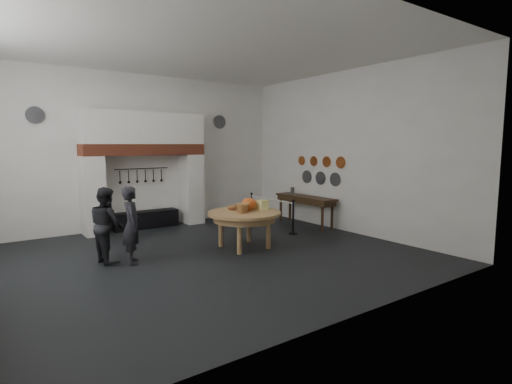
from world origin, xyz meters
TOP-DOWN VIEW (x-y plane):
  - floor at (0.00, 0.00)m, footprint 9.00×8.00m
  - ceiling at (0.00, 0.00)m, footprint 9.00×8.00m
  - wall_back at (0.00, 4.00)m, footprint 9.00×0.02m
  - wall_front at (0.00, -4.00)m, footprint 9.00×0.02m
  - wall_right at (4.50, 0.00)m, footprint 0.02×8.00m
  - chimney_pier_left at (-1.48, 3.65)m, footprint 0.55×0.70m
  - chimney_pier_right at (1.48, 3.65)m, footprint 0.55×0.70m
  - hearth_brick_band at (0.00, 3.65)m, footprint 3.50×0.72m
  - chimney_hood at (0.00, 3.65)m, footprint 3.50×0.70m
  - iron_range at (0.00, 3.72)m, footprint 1.90×0.45m
  - utensil_rail at (0.00, 3.92)m, footprint 1.60×0.02m
  - work_table at (1.10, 0.12)m, footprint 2.18×2.18m
  - pumpkin at (1.30, 0.22)m, footprint 0.36×0.36m
  - cheese_block_big at (1.60, 0.07)m, footprint 0.22×0.22m
  - cheese_block_small at (1.58, 0.37)m, footprint 0.18×0.18m
  - wicker_basket at (0.95, -0.03)m, footprint 0.40×0.40m
  - bread_loaf at (1.00, 0.47)m, footprint 0.31×0.18m
  - visitor_near at (-1.49, 0.42)m, footprint 0.51×0.66m
  - visitor_far at (-1.89, 0.82)m, footprint 0.72×0.86m
  - side_table at (4.10, 1.26)m, footprint 0.55×2.20m
  - pewter_jug at (4.10, 1.86)m, footprint 0.12×0.12m
  - copper_pan_a at (4.46, 0.20)m, footprint 0.03×0.34m
  - copper_pan_b at (4.46, 0.75)m, footprint 0.03×0.32m
  - copper_pan_c at (4.46, 1.30)m, footprint 0.03×0.30m
  - copper_pan_d at (4.46, 1.85)m, footprint 0.03×0.28m
  - pewter_plate_left at (4.46, 0.40)m, footprint 0.03×0.40m
  - pewter_plate_mid at (4.46, 1.00)m, footprint 0.03×0.40m
  - pewter_plate_right at (4.46, 1.60)m, footprint 0.03×0.40m
  - pewter_plate_back_left at (-2.70, 3.96)m, footprint 0.44×0.03m
  - pewter_plate_back_right at (2.70, 3.96)m, footprint 0.44×0.03m
  - barrier_post_near at (3.01, 0.56)m, footprint 0.05×0.05m
  - barrier_post_far at (3.01, 2.56)m, footprint 0.05×0.05m
  - barrier_rope at (3.01, 1.56)m, footprint 0.04×2.00m

SIDE VIEW (x-z plane):
  - floor at x=0.00m, z-range -0.01..0.01m
  - iron_range at x=0.00m, z-range 0.00..0.50m
  - barrier_post_near at x=3.01m, z-range 0.00..0.90m
  - barrier_post_far at x=3.01m, z-range 0.00..0.90m
  - visitor_far at x=-1.89m, z-range 0.00..1.59m
  - visitor_near at x=-1.49m, z-range 0.00..1.62m
  - work_table at x=1.10m, z-range 0.80..0.88m
  - barrier_rope at x=3.01m, z-range 0.83..0.87m
  - side_table at x=4.10m, z-range 0.84..0.90m
  - bread_loaf at x=1.00m, z-range 0.87..1.01m
  - cheese_block_small at x=1.58m, z-range 0.88..1.07m
  - wicker_basket at x=0.95m, z-range 0.88..1.09m
  - cheese_block_big at x=1.60m, z-range 0.88..1.11m
  - pewter_jug at x=4.10m, z-range 0.90..1.12m
  - pumpkin at x=1.30m, z-range 0.88..1.18m
  - chimney_pier_left at x=-1.48m, z-range 0.00..2.15m
  - chimney_pier_right at x=1.48m, z-range 0.00..2.15m
  - pewter_plate_left at x=4.46m, z-range 1.25..1.65m
  - pewter_plate_mid at x=4.46m, z-range 1.25..1.65m
  - pewter_plate_right at x=4.46m, z-range 1.25..1.65m
  - utensil_rail at x=0.00m, z-range 1.74..1.76m
  - copper_pan_b at x=4.46m, z-range 1.79..2.11m
  - copper_pan_d at x=4.46m, z-range 1.81..2.09m
  - copper_pan_a at x=4.46m, z-range 1.78..2.12m
  - copper_pan_c at x=4.46m, z-range 1.80..2.10m
  - wall_back at x=0.00m, z-range 0.00..4.50m
  - wall_front at x=0.00m, z-range 0.00..4.50m
  - wall_right at x=4.50m, z-range 0.00..4.50m
  - hearth_brick_band at x=0.00m, z-range 2.15..2.47m
  - chimney_hood at x=0.00m, z-range 2.47..3.37m
  - pewter_plate_back_left at x=-2.70m, z-range 2.98..3.42m
  - pewter_plate_back_right at x=2.70m, z-range 2.98..3.42m
  - ceiling at x=0.00m, z-range 4.49..4.51m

